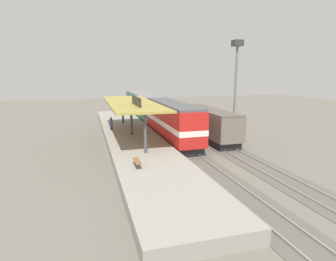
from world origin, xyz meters
TOP-DOWN VIEW (x-y plane):
  - ground_plane at (2.00, 0.00)m, footprint 120.00×120.00m
  - track_near at (0.00, 0.00)m, footprint 3.20×110.00m
  - track_far at (4.60, 0.00)m, footprint 3.20×110.00m
  - platform at (-4.60, 0.00)m, footprint 6.00×44.00m
  - station_canopy at (-4.60, -0.09)m, footprint 5.20×18.00m
  - platform_bench at (-6.00, -11.58)m, footprint 0.44×1.70m
  - locomotive at (0.00, -0.88)m, footprint 2.93×14.43m
  - passenger_carriage_single at (0.00, 17.12)m, footprint 2.90×20.00m
  - freight_car at (4.60, -1.19)m, footprint 2.80×12.00m
  - light_mast at (7.80, -1.45)m, footprint 1.10×1.10m
  - person_waiting at (-6.66, 3.24)m, footprint 0.34×0.34m

SIDE VIEW (x-z plane):
  - ground_plane at x=2.00m, z-range 0.00..0.00m
  - track_near at x=0.00m, z-range -0.05..0.11m
  - track_far at x=4.60m, z-range -0.05..0.11m
  - platform at x=-4.60m, z-range 0.00..0.90m
  - platform_bench at x=-6.00m, z-range 1.09..1.59m
  - person_waiting at x=-6.66m, z-range 1.00..2.71m
  - freight_car at x=4.60m, z-range 0.20..3.74m
  - passenger_carriage_single at x=0.00m, z-range 0.19..4.43m
  - locomotive at x=0.00m, z-range 0.19..4.63m
  - station_canopy at x=-4.60m, z-range 2.18..6.88m
  - light_mast at x=7.80m, z-range 2.55..14.25m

